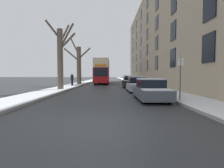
% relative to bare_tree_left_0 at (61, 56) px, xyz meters
% --- Properties ---
extents(ground_plane, '(320.00, 320.00, 0.00)m').
position_rel_bare_tree_left_0_xyz_m(ground_plane, '(4.74, -12.56, -3.51)').
color(ground_plane, '#303335').
extents(sidewalk_left, '(2.46, 130.00, 0.16)m').
position_rel_bare_tree_left_0_xyz_m(sidewalk_left, '(-0.40, 40.44, -3.43)').
color(sidewalk_left, gray).
rests_on(sidewalk_left, ground).
extents(sidewalk_right, '(2.46, 130.00, 0.16)m').
position_rel_bare_tree_left_0_xyz_m(sidewalk_right, '(9.88, 40.44, -3.43)').
color(sidewalk_right, gray).
rests_on(sidewalk_right, ground).
extents(terrace_facade_right, '(9.10, 49.01, 16.11)m').
position_rel_bare_tree_left_0_xyz_m(terrace_facade_right, '(15.60, 11.38, 4.55)').
color(terrace_facade_right, tan).
rests_on(terrace_facade_right, ground).
extents(bare_tree_left_0, '(2.86, 2.61, 6.94)m').
position_rel_bare_tree_left_0_xyz_m(bare_tree_left_0, '(0.00, 0.00, 0.00)').
color(bare_tree_left_0, brown).
rests_on(bare_tree_left_0, ground).
extents(bare_tree_left_1, '(4.34, 2.21, 7.78)m').
position_rel_bare_tree_left_0_xyz_m(bare_tree_left_1, '(-0.16, 10.68, -0.04)').
color(bare_tree_left_1, brown).
rests_on(bare_tree_left_1, ground).
extents(double_decker_bus, '(2.53, 10.73, 4.30)m').
position_rel_bare_tree_left_0_xyz_m(double_decker_bus, '(3.50, 14.69, -1.07)').
color(double_decker_bus, red).
rests_on(double_decker_bus, ground).
extents(parked_car_0, '(1.70, 4.01, 1.36)m').
position_rel_bare_tree_left_0_xyz_m(parked_car_0, '(7.56, -7.11, -2.88)').
color(parked_car_0, '#474C56').
rests_on(parked_car_0, ground).
extents(parked_car_1, '(1.72, 4.09, 1.45)m').
position_rel_bare_tree_left_0_xyz_m(parked_car_1, '(7.56, -1.31, -2.84)').
color(parked_car_1, '#9EA3AD').
rests_on(parked_car_1, ground).
extents(parked_car_2, '(1.88, 4.13, 1.53)m').
position_rel_bare_tree_left_0_xyz_m(parked_car_2, '(7.56, 4.33, -2.80)').
color(parked_car_2, black).
rests_on(parked_car_2, ground).
extents(oncoming_van, '(2.04, 5.74, 2.33)m').
position_rel_bare_tree_left_0_xyz_m(oncoming_van, '(2.79, 27.83, -2.24)').
color(oncoming_van, '#9EA3AD').
rests_on(oncoming_van, ground).
extents(pedestrian_left_sidewalk, '(0.40, 0.40, 1.85)m').
position_rel_bare_tree_left_0_xyz_m(pedestrian_left_sidewalk, '(-0.27, 6.30, -2.49)').
color(pedestrian_left_sidewalk, black).
rests_on(pedestrian_left_sidewalk, ground).
extents(street_sign_post, '(0.32, 0.07, 2.54)m').
position_rel_bare_tree_left_0_xyz_m(street_sign_post, '(8.95, -8.21, -2.05)').
color(street_sign_post, '#4C4F54').
rests_on(street_sign_post, ground).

